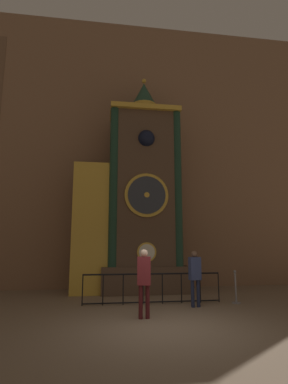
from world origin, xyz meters
TOP-DOWN VIEW (x-y plane):
  - ground_plane at (0.00, 0.00)m, footprint 28.00×28.00m
  - cathedral_back_wall at (-0.09, 6.51)m, footprint 24.00×0.32m
  - clock_tower at (-0.21, 5.12)m, footprint 4.58×1.80m
  - railing_fence at (0.17, 2.78)m, footprint 4.48×0.05m
  - visitor_near at (-0.38, 0.92)m, footprint 0.38×0.29m
  - visitor_far at (1.38, 2.11)m, footprint 0.37×0.26m
  - stanchion_post at (2.86, 2.50)m, footprint 0.28×0.28m

SIDE VIEW (x-z plane):
  - ground_plane at x=0.00m, z-range 0.00..0.00m
  - stanchion_post at x=2.86m, z-range -0.18..0.86m
  - railing_fence at x=0.17m, z-range 0.06..1.01m
  - visitor_far at x=1.38m, z-range 0.16..1.84m
  - visitor_near at x=-0.38m, z-range 0.18..1.93m
  - clock_tower at x=-0.21m, z-range -0.88..8.32m
  - cathedral_back_wall at x=-0.09m, z-range -0.01..12.82m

